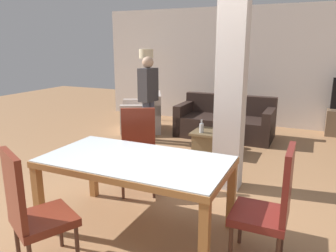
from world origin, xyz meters
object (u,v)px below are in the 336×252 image
Objects in this scene: dining_chair_far_left at (138,148)px; floor_lamp at (146,60)px; dining_table at (136,172)px; armchair at (143,117)px; coffee_table at (213,142)px; standing_person at (148,94)px; dining_chair_near_left at (32,209)px; bottle at (202,128)px; dining_chair_head_right at (271,204)px; sofa at (225,123)px.

floor_lamp is at bearing -91.37° from dining_chair_far_left.
armchair is at bearing 117.64° from dining_table.
dining_table reaches higher than coffee_table.
dining_table is 1.12× the size of standing_person.
dining_chair_near_left is 4.74× the size of bottle.
floor_lamp is 1.98m from standing_person.
armchair is at bearing 41.59° from dining_chair_head_right.
dining_table is 1.73× the size of dining_chair_far_left.
floor_lamp is (-2.12, 2.00, 1.00)m from bottle.
dining_chair_near_left reaches higher than dining_table.
dining_table is at bearing 90.00° from dining_chair_near_left.
sofa is at bearing 134.52° from standing_person.
dining_chair_head_right is 4.06m from sofa.
dining_chair_near_left is 1.97m from dining_chair_head_right.
dining_chair_head_right is 5.85m from floor_lamp.
dining_chair_far_left is at bearing 82.91° from sofa.
sofa is (0.37, 4.70, -0.28)m from dining_chair_near_left.
sofa is (-1.39, 3.81, -0.28)m from dining_chair_head_right.
floor_lamp reaches higher than dining_chair_far_left.
dining_chair_near_left is at bearing -71.31° from floor_lamp.
dining_chair_near_left is 0.89× the size of armchair.
armchair reaches higher than dining_table.
sofa is 1.30m from bottle.
sofa is 1.80m from armchair.
bottle is 0.14× the size of standing_person.
dining_chair_head_right is at bearing -59.82° from bottle.
dining_chair_far_left reaches higher than bottle.
dining_chair_near_left is 3.43m from bottle.
dining_table is 1.54× the size of armchair.
dining_chair_near_left is at bearing 85.56° from sofa.
bottle is at bearing -137.57° from coffee_table.
dining_chair_near_left is at bearing 170.86° from armchair.
standing_person is at bearing 36.57° from sofa.
standing_person reaches higher than dining_chair_near_left.
coffee_table is (1.87, -0.90, -0.09)m from armchair.
standing_person reaches higher than dining_table.
dining_chair_near_left is at bearing -94.82° from bottle.
dining_chair_far_left is at bearing -63.45° from floor_lamp.
dining_chair_near_left is 3.61m from coffee_table.
dining_chair_head_right is 1.53× the size of coffee_table.
armchair reaches higher than bottle.
sofa is at bearing -109.32° from armchair.
standing_person is (-2.66, 2.86, 0.38)m from dining_chair_head_right.
dining_table is at bearing -89.96° from coffee_table.
dining_chair_head_right is 3.93m from standing_person.
floor_lamp reaches higher than dining_table.
floor_lamp reaches higher than sofa.
dining_chair_near_left is 0.65× the size of standing_person.
bottle is at bearing -148.42° from armchair.
bottle is 3.09m from floor_lamp.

